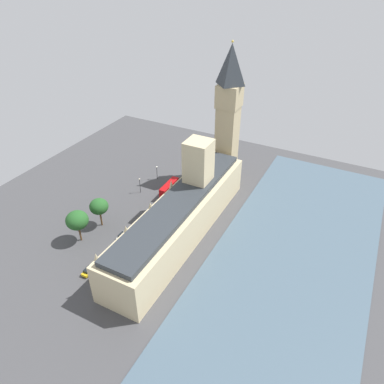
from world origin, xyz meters
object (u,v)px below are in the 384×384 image
(pedestrian_under_trees, at_px, (127,255))
(clock_tower, at_px, (228,114))
(car_silver_opposite_hall, at_px, (122,236))
(pedestrian_leading, at_px, (99,286))
(street_lamp_by_river_gate, at_px, (140,183))
(street_lamp_corner, at_px, (157,170))
(double_decker_bus_kerbside, at_px, (169,188))
(plane_tree_midblock, at_px, (77,220))
(plane_tree_near_tower, at_px, (99,207))
(car_yellow_cab_trailing, at_px, (89,270))
(pedestrian_far_end, at_px, (160,222))
(parliament_building, at_px, (183,213))

(pedestrian_under_trees, bearing_deg, clock_tower, -177.19)
(car_silver_opposite_hall, height_order, pedestrian_leading, car_silver_opposite_hall)
(clock_tower, distance_m, car_silver_opposite_hall, 56.69)
(car_silver_opposite_hall, height_order, street_lamp_by_river_gate, street_lamp_by_river_gate)
(pedestrian_leading, relative_size, street_lamp_corner, 0.27)
(clock_tower, xyz_separation_m, double_decker_bus_kerbside, (13.39, 20.62, -24.00))
(plane_tree_midblock, bearing_deg, car_silver_opposite_hall, -148.15)
(plane_tree_near_tower, bearing_deg, car_silver_opposite_hall, 167.71)
(plane_tree_near_tower, bearing_deg, street_lamp_by_river_gate, -90.94)
(car_yellow_cab_trailing, height_order, plane_tree_midblock, plane_tree_midblock)
(pedestrian_far_end, xyz_separation_m, plane_tree_midblock, (17.39, 18.38, 7.13))
(parliament_building, distance_m, street_lamp_corner, 34.53)
(parliament_building, relative_size, pedestrian_far_end, 43.95)
(pedestrian_under_trees, bearing_deg, plane_tree_near_tower, -106.21)
(parliament_building, xyz_separation_m, car_silver_opposite_hall, (15.49, 11.31, -6.68))
(street_lamp_corner, bearing_deg, car_yellow_cab_trailing, 100.75)
(pedestrian_leading, distance_m, street_lamp_corner, 56.91)
(car_yellow_cab_trailing, relative_size, street_lamp_corner, 0.82)
(pedestrian_far_end, bearing_deg, clock_tower, -94.61)
(parliament_building, xyz_separation_m, car_yellow_cab_trailing, (14.89, 27.65, -6.68))
(car_silver_opposite_hall, height_order, plane_tree_midblock, plane_tree_midblock)
(car_silver_opposite_hall, relative_size, street_lamp_by_river_gate, 0.72)
(street_lamp_by_river_gate, bearing_deg, pedestrian_leading, 110.54)
(pedestrian_leading, xyz_separation_m, pedestrian_far_end, (0.16, -31.01, -0.01))
(car_yellow_cab_trailing, bearing_deg, pedestrian_far_end, 76.23)
(clock_tower, height_order, plane_tree_midblock, clock_tower)
(plane_tree_midblock, bearing_deg, double_decker_bus_kerbside, -108.43)
(double_decker_bus_kerbside, relative_size, pedestrian_far_end, 6.91)
(car_silver_opposite_hall, distance_m, street_lamp_corner, 36.51)
(car_yellow_cab_trailing, height_order, pedestrian_leading, car_yellow_cab_trailing)
(plane_tree_midblock, bearing_deg, street_lamp_by_river_gate, -92.39)
(car_yellow_cab_trailing, relative_size, pedestrian_under_trees, 3.00)
(parliament_building, xyz_separation_m, double_decker_bus_kerbside, (14.78, -16.57, -4.93))
(pedestrian_under_trees, xyz_separation_m, pedestrian_far_end, (-0.37, -17.79, -0.00))
(car_yellow_cab_trailing, bearing_deg, pedestrian_leading, -28.00)
(plane_tree_near_tower, height_order, street_lamp_corner, plane_tree_near_tower)
(clock_tower, xyz_separation_m, pedestrian_leading, (7.39, 67.85, -25.94))
(double_decker_bus_kerbside, distance_m, plane_tree_midblock, 36.85)
(car_silver_opposite_hall, bearing_deg, pedestrian_far_end, 60.30)
(pedestrian_far_end, xyz_separation_m, plane_tree_near_tower, (16.46, 9.50, 6.82))
(street_lamp_corner, bearing_deg, pedestrian_under_trees, 110.40)
(parliament_building, height_order, pedestrian_leading, parliament_building)
(street_lamp_by_river_gate, bearing_deg, plane_tree_midblock, 87.61)
(pedestrian_under_trees, xyz_separation_m, street_lamp_by_river_gate, (15.73, -30.17, 3.59))
(plane_tree_midblock, bearing_deg, plane_tree_near_tower, -95.94)
(pedestrian_under_trees, relative_size, street_lamp_corner, 0.27)
(pedestrian_leading, bearing_deg, car_yellow_cab_trailing, -20.69)
(clock_tower, relative_size, street_lamp_by_river_gate, 8.44)
(pedestrian_leading, bearing_deg, pedestrian_under_trees, -82.18)
(clock_tower, bearing_deg, car_yellow_cab_trailing, 78.24)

